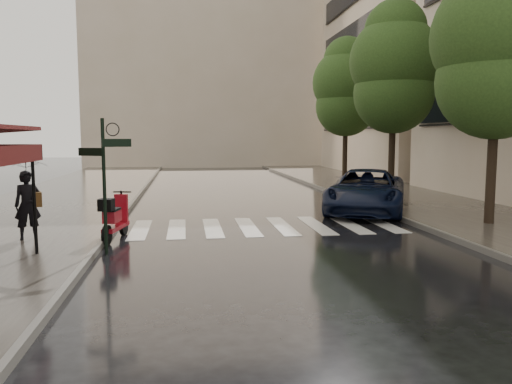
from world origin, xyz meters
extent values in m
plane|color=black|center=(0.00, 0.00, 0.00)|extent=(120.00, 120.00, 0.00)
cube|color=#38332D|center=(-4.50, 12.00, 0.06)|extent=(6.00, 60.00, 0.12)
cube|color=#38332D|center=(10.25, 12.00, 0.06)|extent=(5.50, 60.00, 0.12)
cube|color=#595651|center=(-1.45, 12.00, 0.07)|extent=(0.12, 60.00, 0.16)
cube|color=#595651|center=(7.45, 12.00, 0.07)|extent=(0.12, 60.00, 0.16)
cube|color=silver|center=(-0.70, 6.00, 0.01)|extent=(0.50, 3.20, 0.01)
cube|color=silver|center=(0.35, 6.00, 0.01)|extent=(0.50, 3.20, 0.01)
cube|color=silver|center=(1.40, 6.00, 0.01)|extent=(0.50, 3.20, 0.01)
cube|color=silver|center=(2.45, 6.00, 0.01)|extent=(0.50, 3.20, 0.01)
cube|color=silver|center=(3.50, 6.00, 0.01)|extent=(0.50, 3.20, 0.01)
cube|color=silver|center=(4.55, 6.00, 0.01)|extent=(0.50, 3.20, 0.01)
cube|color=silver|center=(5.60, 6.00, 0.01)|extent=(0.50, 3.20, 0.01)
cube|color=silver|center=(6.65, 6.00, 0.01)|extent=(0.50, 3.20, 0.01)
cylinder|color=black|center=(-2.65, 2.75, 1.29)|extent=(0.07, 0.07, 2.35)
cylinder|color=black|center=(-1.20, 3.00, 1.55)|extent=(0.08, 0.08, 3.10)
cube|color=black|center=(-0.90, 3.00, 2.55)|extent=(0.62, 0.26, 0.18)
cube|color=black|center=(-1.48, 3.00, 2.35)|extent=(0.56, 0.29, 0.18)
cube|color=#C1AE93|center=(16.50, 26.00, 9.25)|extent=(8.00, 16.00, 18.50)
cube|color=#C1AE93|center=(3.00, 38.00, 10.00)|extent=(22.00, 6.00, 20.00)
cylinder|color=black|center=(9.60, 5.00, 2.25)|extent=(0.28, 0.28, 4.26)
sphere|color=#213C15|center=(9.60, 5.00, 4.30)|extent=(3.40, 3.40, 3.40)
sphere|color=#213C15|center=(9.60, 5.00, 5.59)|extent=(3.80, 3.80, 3.80)
cylinder|color=black|center=(9.50, 12.00, 2.36)|extent=(0.28, 0.28, 4.48)
sphere|color=#213C15|center=(9.50, 12.00, 4.52)|extent=(3.40, 3.40, 3.40)
sphere|color=#213C15|center=(9.50, 12.00, 5.88)|extent=(3.80, 3.80, 3.80)
sphere|color=#213C15|center=(9.50, 12.00, 7.16)|extent=(2.60, 2.60, 2.60)
cylinder|color=black|center=(9.70, 19.00, 2.30)|extent=(0.28, 0.28, 4.37)
sphere|color=#213C15|center=(9.70, 19.00, 4.41)|extent=(3.40, 3.40, 3.40)
sphere|color=#213C15|center=(9.70, 19.00, 5.74)|extent=(3.80, 3.80, 3.80)
sphere|color=#213C15|center=(9.70, 19.00, 6.98)|extent=(2.60, 2.60, 2.60)
imported|color=black|center=(-3.29, 4.44, 0.99)|extent=(0.74, 0.61, 1.73)
imported|color=black|center=(-3.29, 4.44, 2.14)|extent=(1.33, 1.34, 0.94)
cube|color=#503415|center=(-3.06, 4.53, 1.12)|extent=(0.24, 0.35, 0.37)
cylinder|color=black|center=(-1.33, 3.97, 0.26)|extent=(0.20, 0.52, 0.51)
cylinder|color=black|center=(-1.08, 5.28, 0.26)|extent=(0.20, 0.52, 0.51)
cube|color=maroon|center=(-1.20, 4.65, 0.34)|extent=(0.56, 1.42, 0.11)
cube|color=maroon|center=(-1.25, 4.39, 0.66)|extent=(0.43, 0.64, 0.30)
cube|color=maroon|center=(-1.11, 5.13, 0.75)|extent=(0.36, 0.19, 0.80)
cylinder|color=black|center=(-1.09, 5.23, 1.20)|extent=(0.49, 0.13, 0.04)
cube|color=black|center=(-1.33, 4.00, 1.01)|extent=(0.40, 0.38, 0.30)
imported|color=black|center=(7.00, 8.32, 0.77)|extent=(4.63, 6.08, 1.53)
camera|label=1|loc=(0.62, -8.60, 2.68)|focal=35.00mm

